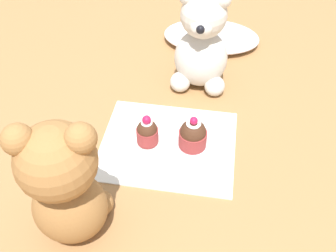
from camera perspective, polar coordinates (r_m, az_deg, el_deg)
ground_plane at (r=0.80m, az=0.00°, el=-2.81°), size 4.00×4.00×0.00m
knitted_placemat at (r=0.80m, az=0.00°, el=-2.67°), size 0.27×0.23×0.01m
tulle_cloth at (r=1.09m, az=6.30°, el=12.82°), size 0.26×0.16×0.04m
teddy_bear_cream at (r=0.89m, az=4.89°, el=11.68°), size 0.13×0.12×0.24m
teddy_bear_tan at (r=0.61m, az=-14.81°, el=-8.11°), size 0.13×0.14×0.25m
cupcake_near_cream_bear at (r=0.79m, az=-2.98°, el=-0.66°), size 0.04×0.04×0.07m
saucer_plate at (r=0.79m, az=3.51°, el=-2.95°), size 0.08×0.08×0.01m
cupcake_near_tan_bear at (r=0.77m, az=3.61°, el=-1.42°), size 0.06×0.06×0.07m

